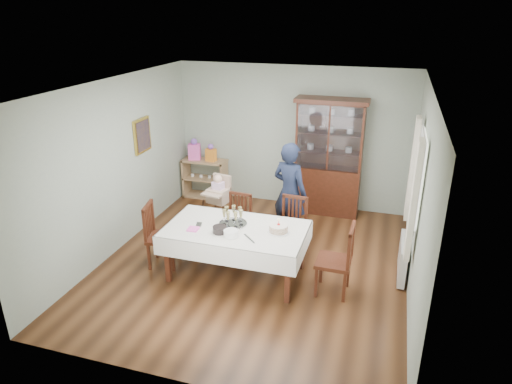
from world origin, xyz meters
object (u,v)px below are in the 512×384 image
at_px(birthday_cake, 279,229).
at_px(chair_far_left, 237,232).
at_px(high_chair, 219,209).
at_px(champagne_tray, 233,220).
at_px(sideboard, 205,178).
at_px(gift_bag_orange, 211,153).
at_px(chair_far_right, 291,239).
at_px(woman, 290,193).
at_px(gift_bag_pink, 194,150).
at_px(chair_end_left, 163,247).
at_px(china_cabinet, 329,156).
at_px(chair_end_right, 334,273).
at_px(dining_table, 236,251).

bearing_deg(birthday_cake, chair_far_left, 139.93).
bearing_deg(high_chair, champagne_tray, -48.30).
bearing_deg(sideboard, gift_bag_orange, -7.26).
xyz_separation_m(chair_far_right, gift_bag_orange, (-2.07, 1.83, 0.68)).
distance_m(woman, gift_bag_pink, 2.63).
xyz_separation_m(chair_end_left, champagne_tray, (1.09, 0.14, 0.54)).
relative_size(sideboard, gift_bag_orange, 2.54).
bearing_deg(high_chair, sideboard, 133.12).
distance_m(china_cabinet, champagne_tray, 2.72).
distance_m(chair_far_left, champagne_tray, 0.91).
height_order(birthday_cake, gift_bag_orange, gift_bag_orange).
distance_m(chair_far_left, gift_bag_orange, 2.29).
bearing_deg(chair_end_right, woman, -143.48).
height_order(china_cabinet, birthday_cake, china_cabinet).
height_order(dining_table, high_chair, high_chair).
bearing_deg(high_chair, chair_far_right, -8.17).
relative_size(chair_end_left, gift_bag_pink, 2.27).
height_order(woman, gift_bag_orange, woman).
relative_size(chair_far_left, high_chair, 0.87).
xyz_separation_m(sideboard, gift_bag_pink, (-0.20, -0.02, 0.59)).
height_order(chair_end_left, woman, woman).
bearing_deg(china_cabinet, sideboard, 179.51).
bearing_deg(woman, birthday_cake, 117.83).
bearing_deg(chair_end_right, chair_far_left, -114.61).
height_order(gift_bag_pink, gift_bag_orange, gift_bag_pink).
bearing_deg(high_chair, chair_far_left, -33.44).
bearing_deg(champagne_tray, high_chair, 120.08).
xyz_separation_m(chair_far_left, chair_end_left, (-0.90, -0.82, 0.03)).
relative_size(chair_far_right, gift_bag_orange, 2.67).
distance_m(dining_table, chair_far_left, 0.83).
bearing_deg(sideboard, champagne_tray, -59.16).
distance_m(chair_end_left, gift_bag_orange, 2.76).
bearing_deg(woman, china_cabinet, -86.10).
relative_size(china_cabinet, chair_end_left, 2.20).
bearing_deg(birthday_cake, chair_end_left, -177.01).
bearing_deg(gift_bag_orange, sideboard, 172.74).
height_order(chair_far_left, chair_end_right, chair_end_right).
xyz_separation_m(chair_far_left, birthday_cake, (0.87, -0.73, 0.55)).
bearing_deg(chair_end_left, chair_end_right, -100.99).
distance_m(chair_far_left, woman, 1.07).
bearing_deg(china_cabinet, chair_end_right, -78.91).
height_order(chair_far_left, birthday_cake, birthday_cake).
distance_m(birthday_cake, gift_bag_orange, 3.29).
distance_m(china_cabinet, gift_bag_pink, 2.70).
distance_m(chair_end_right, champagne_tray, 1.60).
height_order(woman, gift_bag_pink, woman).
bearing_deg(dining_table, gift_bag_orange, 118.72).
bearing_deg(chair_far_left, chair_end_right, -22.11).
bearing_deg(woman, chair_far_left, 56.90).
bearing_deg(gift_bag_pink, chair_far_right, -37.08).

